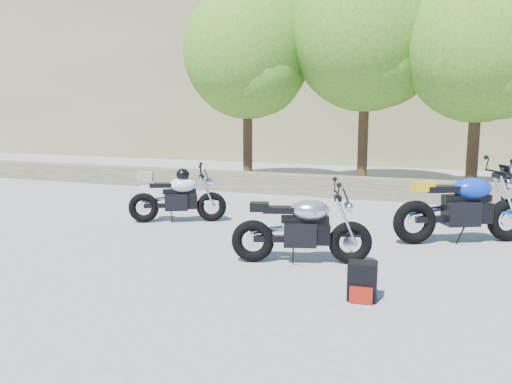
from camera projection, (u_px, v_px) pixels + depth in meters
ground at (219, 251)px, 7.34m from camera, size 90.00×90.00×0.00m
stone_wall at (315, 185)px, 12.36m from camera, size 22.00×0.55×0.50m
hillside at (457, 24)px, 30.85m from camera, size 80.00×30.00×15.00m
tree_decid_left at (250, 56)px, 14.21m from camera, size 3.67×3.67×5.62m
tree_decid_mid at (370, 37)px, 13.32m from camera, size 4.08×4.08×6.24m
tree_decid_right at (484, 50)px, 11.84m from camera, size 3.54×3.54×5.41m
silver_bike at (302, 229)px, 6.71m from camera, size 1.85×0.79×0.95m
white_bike at (177, 196)px, 9.27m from camera, size 1.69×0.93×1.01m
blue_bike at (464, 208)px, 7.77m from camera, size 2.06×1.20×1.12m
backpack at (362, 282)px, 5.39m from camera, size 0.33×0.29×0.42m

